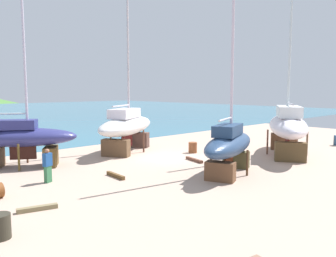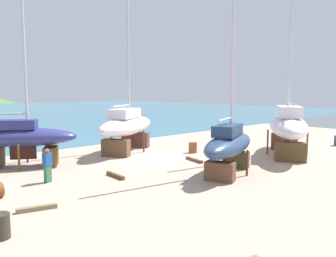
{
  "view_description": "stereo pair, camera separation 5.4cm",
  "coord_description": "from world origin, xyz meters",
  "px_view_note": "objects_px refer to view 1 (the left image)",
  "views": [
    {
      "loc": [
        -15.67,
        -16.58,
        4.52
      ],
      "look_at": [
        -0.7,
        -0.87,
        2.07
      ],
      "focal_mm": 36.99,
      "sensor_mm": 36.0,
      "label": 1
    },
    {
      "loc": [
        -15.64,
        -16.62,
        4.52
      ],
      "look_at": [
        -0.7,
        -0.87,
        2.07
      ],
      "focal_mm": 36.99,
      "sensor_mm": 36.0,
      "label": 2
    }
  ],
  "objects_px": {
    "sailboat_far_slipway": "(229,144)",
    "barrel_tipped_center": "(0,226)",
    "sailboat_large_starboard": "(22,138)",
    "barrel_tipped_right": "(282,134)",
    "barrel_rust_mid": "(193,148)",
    "worker": "(48,165)",
    "sailboat_small_center": "(127,126)",
    "sailboat_mid_port": "(288,126)"
  },
  "relations": [
    {
      "from": "sailboat_far_slipway",
      "to": "worker",
      "type": "height_order",
      "value": "sailboat_far_slipway"
    },
    {
      "from": "sailboat_small_center",
      "to": "sailboat_far_slipway",
      "type": "bearing_deg",
      "value": -121.3
    },
    {
      "from": "sailboat_large_starboard",
      "to": "sailboat_far_slipway",
      "type": "distance_m",
      "value": 11.9
    },
    {
      "from": "barrel_rust_mid",
      "to": "barrel_tipped_center",
      "type": "relative_size",
      "value": 0.99
    },
    {
      "from": "sailboat_mid_port",
      "to": "barrel_rust_mid",
      "type": "distance_m",
      "value": 6.71
    },
    {
      "from": "barrel_tipped_center",
      "to": "sailboat_large_starboard",
      "type": "bearing_deg",
      "value": 65.41
    },
    {
      "from": "sailboat_far_slipway",
      "to": "barrel_tipped_right",
      "type": "bearing_deg",
      "value": -3.59
    },
    {
      "from": "sailboat_far_slipway",
      "to": "worker",
      "type": "xyz_separation_m",
      "value": [
        -7.81,
        5.02,
        -0.73
      ]
    },
    {
      "from": "sailboat_mid_port",
      "to": "worker",
      "type": "distance_m",
      "value": 15.79
    },
    {
      "from": "sailboat_small_center",
      "to": "barrel_tipped_center",
      "type": "relative_size",
      "value": 16.02
    },
    {
      "from": "sailboat_mid_port",
      "to": "barrel_rust_mid",
      "type": "relative_size",
      "value": 18.04
    },
    {
      "from": "worker",
      "to": "barrel_tipped_right",
      "type": "bearing_deg",
      "value": 66.28
    },
    {
      "from": "sailboat_mid_port",
      "to": "barrel_tipped_center",
      "type": "relative_size",
      "value": 17.92
    },
    {
      "from": "sailboat_small_center",
      "to": "barrel_tipped_right",
      "type": "distance_m",
      "value": 15.16
    },
    {
      "from": "sailboat_far_slipway",
      "to": "barrel_rust_mid",
      "type": "distance_m",
      "value": 6.53
    },
    {
      "from": "sailboat_far_slipway",
      "to": "barrel_rust_mid",
      "type": "relative_size",
      "value": 15.33
    },
    {
      "from": "sailboat_far_slipway",
      "to": "barrel_tipped_center",
      "type": "relative_size",
      "value": 15.23
    },
    {
      "from": "barrel_tipped_right",
      "to": "worker",
      "type": "bearing_deg",
      "value": 179.2
    },
    {
      "from": "sailboat_far_slipway",
      "to": "barrel_tipped_right",
      "type": "relative_size",
      "value": 12.99
    },
    {
      "from": "sailboat_far_slipway",
      "to": "worker",
      "type": "bearing_deg",
      "value": 125.67
    },
    {
      "from": "barrel_rust_mid",
      "to": "sailboat_large_starboard",
      "type": "bearing_deg",
      "value": 160.17
    },
    {
      "from": "sailboat_large_starboard",
      "to": "barrel_tipped_right",
      "type": "xyz_separation_m",
      "value": [
        21.86,
        -4.64,
        -1.23
      ]
    },
    {
      "from": "sailboat_small_center",
      "to": "sailboat_far_slipway",
      "type": "distance_m",
      "value": 9.21
    },
    {
      "from": "sailboat_small_center",
      "to": "worker",
      "type": "relative_size",
      "value": 7.3
    },
    {
      "from": "worker",
      "to": "barrel_tipped_center",
      "type": "bearing_deg",
      "value": -59.92
    },
    {
      "from": "barrel_rust_mid",
      "to": "sailboat_far_slipway",
      "type": "bearing_deg",
      "value": -120.2
    },
    {
      "from": "barrel_tipped_center",
      "to": "barrel_tipped_right",
      "type": "bearing_deg",
      "value": 10.45
    },
    {
      "from": "sailboat_large_starboard",
      "to": "sailboat_small_center",
      "type": "xyz_separation_m",
      "value": [
        7.46,
        -0.15,
        0.21
      ]
    },
    {
      "from": "sailboat_mid_port",
      "to": "barrel_rust_mid",
      "type": "bearing_deg",
      "value": 95.37
    },
    {
      "from": "sailboat_far_slipway",
      "to": "barrel_rust_mid",
      "type": "xyz_separation_m",
      "value": [
        3.22,
        5.54,
        -1.22
      ]
    },
    {
      "from": "sailboat_mid_port",
      "to": "sailboat_far_slipway",
      "type": "bearing_deg",
      "value": 150.55
    },
    {
      "from": "worker",
      "to": "sailboat_large_starboard",
      "type": "bearing_deg",
      "value": 151.03
    },
    {
      "from": "sailboat_small_center",
      "to": "barrel_tipped_right",
      "type": "height_order",
      "value": "sailboat_small_center"
    },
    {
      "from": "sailboat_large_starboard",
      "to": "barrel_tipped_center",
      "type": "distance_m",
      "value": 10.5
    },
    {
      "from": "sailboat_large_starboard",
      "to": "barrel_tipped_center",
      "type": "height_order",
      "value": "sailboat_large_starboard"
    },
    {
      "from": "sailboat_small_center",
      "to": "sailboat_mid_port",
      "type": "bearing_deg",
      "value": -81.47
    },
    {
      "from": "sailboat_small_center",
      "to": "sailboat_large_starboard",
      "type": "bearing_deg",
      "value": 148.18
    },
    {
      "from": "sailboat_mid_port",
      "to": "worker",
      "type": "xyz_separation_m",
      "value": [
        -15.06,
        4.59,
        -1.18
      ]
    },
    {
      "from": "sailboat_large_starboard",
      "to": "barrel_tipped_center",
      "type": "relative_size",
      "value": 14.11
    },
    {
      "from": "sailboat_far_slipway",
      "to": "sailboat_small_center",
      "type": "bearing_deg",
      "value": 67.77
    },
    {
      "from": "sailboat_large_starboard",
      "to": "worker",
      "type": "distance_m",
      "value": 4.43
    },
    {
      "from": "barrel_rust_mid",
      "to": "worker",
      "type": "bearing_deg",
      "value": -177.33
    }
  ]
}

